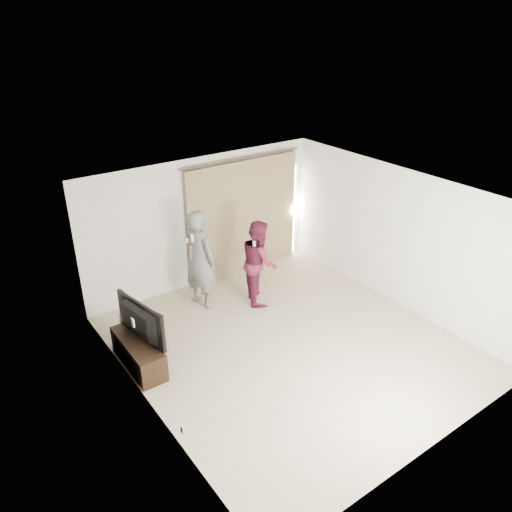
# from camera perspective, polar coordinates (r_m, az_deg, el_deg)

# --- Properties ---
(floor) EXTENTS (5.50, 5.50, 0.00)m
(floor) POSITION_cam_1_polar(r_m,az_deg,el_deg) (8.51, 3.88, -10.06)
(floor) COLOR tan
(floor) RESTS_ON ground
(wall_back) EXTENTS (5.00, 0.04, 2.60)m
(wall_back) POSITION_cam_1_polar(r_m,az_deg,el_deg) (9.86, -6.04, 3.92)
(wall_back) COLOR white
(wall_back) RESTS_ON ground
(wall_left) EXTENTS (0.04, 5.50, 2.60)m
(wall_left) POSITION_cam_1_polar(r_m,az_deg,el_deg) (6.71, -12.76, -8.32)
(wall_left) COLOR white
(wall_left) RESTS_ON ground
(ceiling) EXTENTS (5.00, 5.50, 0.01)m
(ceiling) POSITION_cam_1_polar(r_m,az_deg,el_deg) (7.27, 4.50, 6.65)
(ceiling) COLOR silver
(ceiling) RESTS_ON wall_back
(curtain) EXTENTS (2.80, 0.11, 2.46)m
(curtain) POSITION_cam_1_polar(r_m,az_deg,el_deg) (10.28, -1.40, 4.46)
(curtain) COLOR tan
(curtain) RESTS_ON ground
(tv_console) EXTENTS (0.42, 1.22, 0.47)m
(tv_console) POSITION_cam_1_polar(r_m,az_deg,el_deg) (8.12, -13.27, -10.77)
(tv_console) COLOR black
(tv_console) RESTS_ON ground
(tv) EXTENTS (0.36, 1.14, 0.65)m
(tv) POSITION_cam_1_polar(r_m,az_deg,el_deg) (7.81, -13.70, -7.49)
(tv) COLOR black
(tv) RESTS_ON tv_console
(scratching_post) EXTENTS (0.31, 0.31, 0.42)m
(scratching_post) POSITION_cam_1_polar(r_m,az_deg,el_deg) (8.96, -14.76, -7.57)
(scratching_post) COLOR tan
(scratching_post) RESTS_ON ground
(person_man) EXTENTS (0.63, 0.79, 1.89)m
(person_man) POSITION_cam_1_polar(r_m,az_deg,el_deg) (9.17, -6.46, -0.33)
(person_man) COLOR slate
(person_man) RESTS_ON ground
(person_woman) EXTENTS (0.89, 0.98, 1.63)m
(person_woman) POSITION_cam_1_polar(r_m,az_deg,el_deg) (9.31, 0.33, -0.63)
(person_woman) COLOR maroon
(person_woman) RESTS_ON ground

